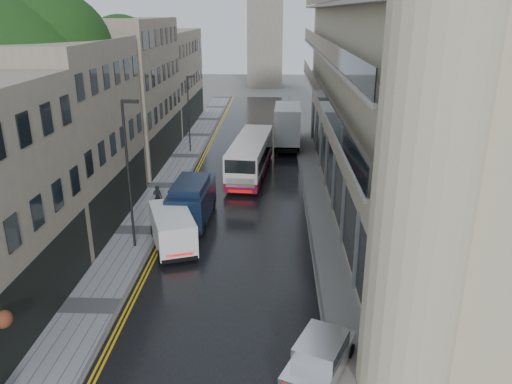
# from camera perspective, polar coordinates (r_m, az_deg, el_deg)

# --- Properties ---
(road) EXTENTS (9.00, 85.00, 0.02)m
(road) POSITION_cam_1_polar(r_m,az_deg,el_deg) (37.98, -1.48, 0.52)
(road) COLOR black
(road) RESTS_ON ground
(left_sidewalk) EXTENTS (2.70, 85.00, 0.12)m
(left_sidewalk) POSITION_cam_1_polar(r_m,az_deg,el_deg) (38.77, -10.14, 0.69)
(left_sidewalk) COLOR gray
(left_sidewalk) RESTS_ON ground
(right_sidewalk) EXTENTS (1.80, 85.00, 0.12)m
(right_sidewalk) POSITION_cam_1_polar(r_m,az_deg,el_deg) (38.01, 6.67, 0.48)
(right_sidewalk) COLOR slate
(right_sidewalk) RESTS_ON ground
(old_shop_row) EXTENTS (4.50, 56.00, 12.00)m
(old_shop_row) POSITION_cam_1_polar(r_m,az_deg,el_deg) (40.56, -14.98, 9.87)
(old_shop_row) COLOR gray
(old_shop_row) RESTS_ON ground
(modern_block) EXTENTS (8.00, 40.00, 14.00)m
(modern_block) POSITION_cam_1_polar(r_m,az_deg,el_deg) (35.60, 15.31, 10.14)
(modern_block) COLOR tan
(modern_block) RESTS_ON ground
(tree_near) EXTENTS (10.56, 10.56, 13.89)m
(tree_near) POSITION_cam_1_polar(r_m,az_deg,el_deg) (32.41, -25.38, 7.92)
(tree_near) COLOR black
(tree_near) RESTS_ON ground
(tree_far) EXTENTS (9.24, 9.24, 12.46)m
(tree_far) POSITION_cam_1_polar(r_m,az_deg,el_deg) (44.20, -17.37, 10.73)
(tree_far) COLOR black
(tree_far) RESTS_ON ground
(cream_bus) EXTENTS (3.47, 11.07, 2.97)m
(cream_bus) POSITION_cam_1_polar(r_m,az_deg,el_deg) (37.97, -2.95, 2.87)
(cream_bus) COLOR silver
(cream_bus) RESTS_ON road
(white_lorry) EXTENTS (2.59, 8.04, 4.19)m
(white_lorry) POSITION_cam_1_polar(r_m,az_deg,el_deg) (47.36, 2.25, 7.10)
(white_lorry) COLOR silver
(white_lorry) RESTS_ON road
(silver_hatchback) EXTENTS (3.10, 4.20, 1.44)m
(silver_hatchback) POSITION_cam_1_polar(r_m,az_deg,el_deg) (18.62, 3.47, -19.83)
(silver_hatchback) COLOR silver
(silver_hatchback) RESTS_ON road
(white_van) EXTENTS (3.51, 5.14, 2.14)m
(white_van) POSITION_cam_1_polar(r_m,az_deg,el_deg) (26.95, -10.98, -5.82)
(white_van) COLOR white
(white_van) RESTS_ON road
(navy_van) EXTENTS (2.43, 5.63, 2.83)m
(navy_van) POSITION_cam_1_polar(r_m,az_deg,el_deg) (30.28, -9.95, -2.09)
(navy_van) COLOR black
(navy_van) RESTS_ON road
(pedestrian) EXTENTS (0.63, 0.44, 1.66)m
(pedestrian) POSITION_cam_1_polar(r_m,az_deg,el_deg) (33.95, -11.17, -0.59)
(pedestrian) COLOR black
(pedestrian) RESTS_ON left_sidewalk
(lamp_post_near) EXTENTS (0.93, 0.23, 8.24)m
(lamp_post_near) POSITION_cam_1_polar(r_m,az_deg,el_deg) (27.78, -14.35, 1.70)
(lamp_post_near) COLOR black
(lamp_post_near) RESTS_ON left_sidewalk
(lamp_post_far) EXTENTS (0.79, 0.47, 7.00)m
(lamp_post_far) POSITION_cam_1_polar(r_m,az_deg,el_deg) (47.13, -7.69, 8.74)
(lamp_post_far) COLOR black
(lamp_post_far) RESTS_ON left_sidewalk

